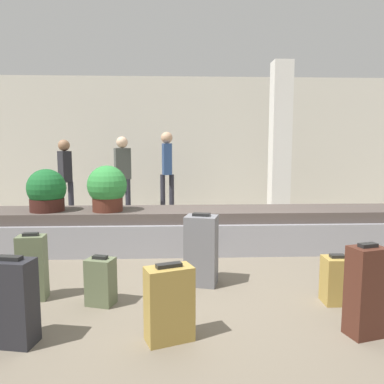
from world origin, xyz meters
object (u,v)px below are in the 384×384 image
pillar (280,142)px  suitcase_5 (12,302)px  suitcase_2 (32,267)px  traveler_0 (123,169)px  suitcase_6 (365,291)px  suitcase_4 (336,280)px  potted_plant_1 (107,189)px  suitcase_0 (201,250)px  suitcase_7 (169,304)px  traveler_2 (167,164)px  potted_plant_0 (47,191)px  traveler_1 (65,173)px  suitcase_1 (101,281)px

pillar → suitcase_5: size_ratio=4.63×
suitcase_2 → traveler_0: traveler_0 is taller
traveler_0 → suitcase_6: bearing=94.9°
suitcase_5 → traveler_0: 5.19m
suitcase_4 → suitcase_5: size_ratio=0.69×
pillar → potted_plant_1: 3.98m
pillar → suitcase_0: 4.34m
suitcase_7 → traveler_2: traveler_2 is taller
traveler_0 → pillar: bearing=153.9°
suitcase_7 → suitcase_0: bearing=54.6°
suitcase_4 → suitcase_6: suitcase_6 is taller
suitcase_0 → potted_plant_0: (-2.09, 1.36, 0.49)m
suitcase_7 → traveler_1: bearing=94.2°
traveler_0 → traveler_2: (0.92, 0.49, 0.09)m
suitcase_2 → potted_plant_0: bearing=99.5°
traveler_1 → traveler_0: bearing=-114.1°
suitcase_0 → traveler_1: size_ratio=0.48×
suitcase_4 → traveler_0: traveler_0 is taller
suitcase_6 → pillar: bearing=67.3°
suitcase_2 → traveler_0: bearing=82.0°
suitcase_1 → potted_plant_0: bearing=137.7°
potted_plant_1 → pillar: bearing=37.6°
pillar → potted_plant_1: (-3.11, -2.40, -0.69)m
pillar → suitcase_7: size_ratio=5.19×
suitcase_0 → suitcase_5: bearing=-126.4°
suitcase_2 → suitcase_6: bearing=-20.2°
potted_plant_0 → potted_plant_1: bearing=-2.2°
potted_plant_0 → traveler_0: bearing=74.9°
potted_plant_0 → pillar: bearing=30.8°
traveler_0 → suitcase_4: bearing=98.5°
suitcase_5 → potted_plant_1: bearing=94.3°
suitcase_4 → potted_plant_0: 3.91m
suitcase_5 → traveler_1: size_ratio=0.42×
pillar → traveler_1: size_ratio=1.95×
suitcase_4 → suitcase_7: size_ratio=0.78×
suitcase_4 → traveler_2: 5.35m
pillar → suitcase_2: pillar is taller
suitcase_5 → suitcase_4: bearing=23.5°
suitcase_2 → suitcase_4: (2.94, -0.21, -0.10)m
pillar → potted_plant_0: bearing=-149.2°
suitcase_5 → suitcase_7: (1.18, 0.01, -0.04)m
suitcase_7 → potted_plant_1: potted_plant_1 is taller
suitcase_6 → traveler_2: traveler_2 is taller
suitcase_6 → suitcase_7: suitcase_6 is taller
suitcase_2 → suitcase_6: suitcase_6 is taller
suitcase_0 → suitcase_2: (-1.68, -0.34, -0.06)m
suitcase_1 → traveler_2: (0.52, 4.93, 0.88)m
suitcase_2 → potted_plant_0: size_ratio=1.12×
suitcase_6 → traveler_1: bearing=112.2°
suitcase_5 → traveler_1: traveler_1 is taller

